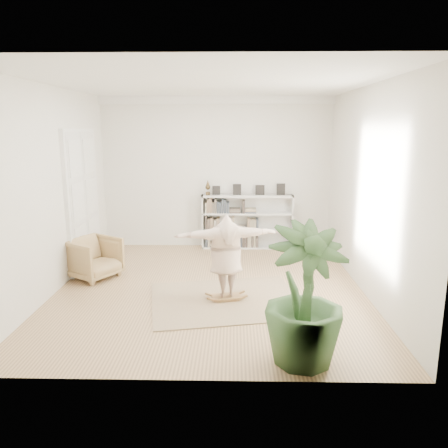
% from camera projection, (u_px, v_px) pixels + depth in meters
% --- Properties ---
extents(floor, '(6.00, 6.00, 0.00)m').
position_uv_depth(floor, '(210.00, 288.00, 8.00)').
color(floor, '#8C6948').
rests_on(floor, ground).
extents(room_shell, '(6.00, 6.00, 6.00)m').
position_uv_depth(room_shell, '(216.00, 100.00, 10.12)').
color(room_shell, silver).
rests_on(room_shell, floor).
extents(doors, '(0.09, 1.78, 2.92)m').
position_uv_depth(doors, '(83.00, 201.00, 9.03)').
color(doors, white).
rests_on(doors, floor).
extents(bookshelf, '(2.20, 0.35, 1.64)m').
position_uv_depth(bookshelf, '(247.00, 222.00, 10.60)').
color(bookshelf, silver).
rests_on(bookshelf, floor).
extents(armchair, '(1.19, 1.18, 0.79)m').
position_uv_depth(armchair, '(94.00, 258.00, 8.48)').
color(armchair, tan).
rests_on(armchair, floor).
extents(rug, '(2.84, 2.45, 0.02)m').
position_uv_depth(rug, '(226.00, 300.00, 7.42)').
color(rug, tan).
rests_on(rug, floor).
extents(rocker_board, '(0.52, 0.37, 0.10)m').
position_uv_depth(rocker_board, '(226.00, 297.00, 7.41)').
color(rocker_board, olive).
rests_on(rocker_board, rug).
extents(person, '(1.79, 0.80, 1.41)m').
position_uv_depth(person, '(226.00, 254.00, 7.25)').
color(person, beige).
rests_on(person, rocker_board).
extents(houseplant, '(1.24, 1.24, 1.76)m').
position_uv_depth(houseplant, '(305.00, 295.00, 5.29)').
color(houseplant, '#35582C').
rests_on(houseplant, floor).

